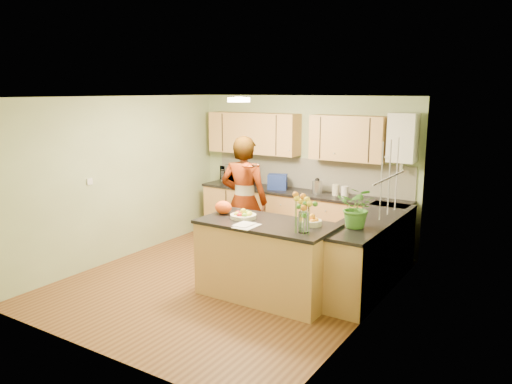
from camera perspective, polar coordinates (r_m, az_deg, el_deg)
The scene contains 28 objects.
floor at distance 6.99m, azimuth -3.25°, elevation -10.17°, with size 4.50×4.50×0.00m, color #573219.
ceiling at distance 6.49m, azimuth -3.50°, elevation 10.79°, with size 4.00×4.50×0.02m, color silver.
wall_back at distance 8.53m, azimuth 5.47°, elevation 2.50°, with size 4.00×0.02×2.50m, color gray.
wall_front at distance 5.03m, azimuth -18.51°, elevation -4.46°, with size 4.00×0.02×2.50m, color gray.
wall_left at distance 7.94m, azimuth -15.19°, elevation 1.48°, with size 0.02×4.50×2.50m, color gray.
wall_right at distance 5.72m, azimuth 13.16°, elevation -2.23°, with size 0.02×4.50×2.50m, color gray.
back_counter at distance 8.38m, azimuth 5.04°, elevation -3.10°, with size 3.64×0.62×0.94m.
right_counter at distance 6.80m, azimuth 12.84°, elevation -6.84°, with size 0.62×2.24×0.94m.
splashback at distance 8.48m, azimuth 6.02°, elevation 2.10°, with size 3.60×0.02×0.52m, color white.
upper_cabinets at distance 8.38m, azimuth 3.94°, elevation 6.51°, with size 3.20×0.34×0.70m.
boiler at distance 7.68m, azimuth 16.45°, elevation 5.95°, with size 0.40×0.30×0.86m.
window_right at distance 6.23m, azimuth 15.05°, elevation 1.59°, with size 0.01×1.30×1.05m.
light_switch at distance 7.54m, azimuth -18.48°, elevation 1.14°, with size 0.02×0.09×0.09m, color silver.
ceiling_lamp at distance 6.74m, azimuth -1.98°, elevation 10.50°, with size 0.30×0.30×0.07m.
peninsula_island at distance 6.35m, azimuth 1.21°, elevation -7.70°, with size 1.71×0.87×0.98m.
fruit_dish at distance 6.37m, azimuth -1.47°, elevation -2.59°, with size 0.33×0.33×0.12m.
orange_bowl at distance 6.07m, azimuth 6.43°, elevation -3.30°, with size 0.23×0.23×0.14m.
flower_vase at distance 5.69m, azimuth 5.49°, elevation -1.25°, with size 0.29×0.29×0.53m.
orange_bag at distance 6.60m, azimuth -3.76°, elevation -1.76°, with size 0.23×0.20×0.18m, color #E94D13.
papers at distance 6.01m, azimuth -1.07°, elevation -3.88°, with size 0.24×0.32×0.01m, color silver.
violinist at distance 7.37m, azimuth -1.37°, elevation -1.07°, with size 0.71×0.47×1.95m, color tan.
violin at distance 6.98m, azimuth -1.02°, elevation 3.08°, with size 0.54×0.22×0.11m, color #591A05, non-canonical shape.
microwave at distance 8.90m, azimuth -1.97°, elevation 1.98°, with size 0.60×0.40×0.33m, color silver.
blue_box at distance 8.43m, azimuth 2.47°, elevation 1.17°, with size 0.31×0.23×0.25m, color navy.
kettle at distance 8.14m, azimuth 7.00°, elevation 0.67°, with size 0.16×0.16×0.29m.
jar_cream at distance 8.04m, azimuth 9.11°, elevation 0.25°, with size 0.12×0.12×0.18m, color beige.
jar_white at distance 7.90m, azimuth 10.11°, elevation 0.02°, with size 0.11×0.11×0.18m, color silver.
potted_plant at distance 6.15m, azimuth 11.55°, elevation -1.72°, with size 0.46×0.40×0.52m, color #3F7C29.
Camera 1 is at (3.79, -5.27, 2.59)m, focal length 35.00 mm.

